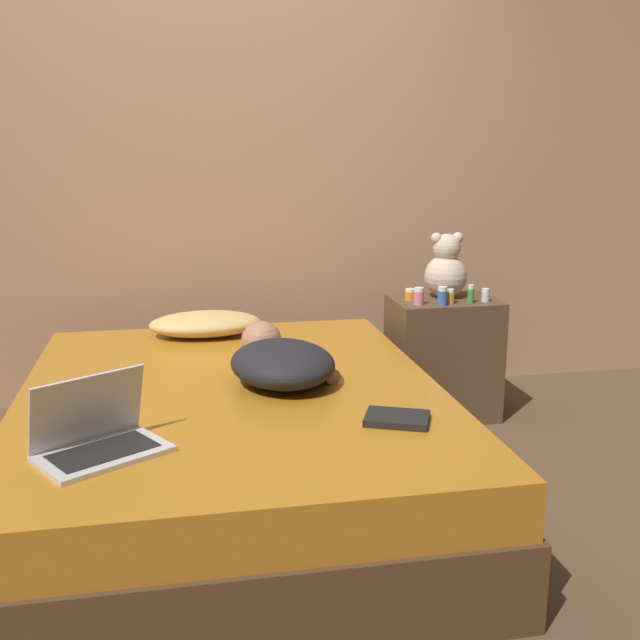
{
  "coord_description": "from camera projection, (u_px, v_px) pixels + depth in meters",
  "views": [
    {
      "loc": [
        -0.19,
        -2.66,
        1.34
      ],
      "look_at": [
        0.38,
        0.25,
        0.63
      ],
      "focal_mm": 42.0,
      "sensor_mm": 36.0,
      "label": 1
    }
  ],
  "objects": [
    {
      "name": "pillow",
      "position": [
        205.0,
        324.0,
        3.5
      ],
      "size": [
        0.52,
        0.31,
        0.11
      ],
      "color": "tan",
      "rests_on": "bed"
    },
    {
      "name": "bottle_clear",
      "position": [
        486.0,
        295.0,
        3.58
      ],
      "size": [
        0.04,
        0.04,
        0.06
      ],
      "color": "silver",
      "rests_on": "nightstand"
    },
    {
      "name": "laptop",
      "position": [
        97.0,
        436.0,
        2.18
      ],
      "size": [
        0.42,
        0.38,
        0.23
      ],
      "rotation": [
        0.0,
        0.0,
        0.55
      ],
      "color": "silver",
      "rests_on": "bed"
    },
    {
      "name": "bottle_amber",
      "position": [
        450.0,
        297.0,
        3.53
      ],
      "size": [
        0.04,
        0.04,
        0.07
      ],
      "color": "gold",
      "rests_on": "nightstand"
    },
    {
      "name": "nightstand",
      "position": [
        443.0,
        358.0,
        3.7
      ],
      "size": [
        0.51,
        0.36,
        0.59
      ],
      "color": "brown",
      "rests_on": "ground_plane"
    },
    {
      "name": "wall_back",
      "position": [
        207.0,
        150.0,
        3.79
      ],
      "size": [
        8.0,
        0.06,
        2.6
      ],
      "color": "tan",
      "rests_on": "ground_plane"
    },
    {
      "name": "bottle_green",
      "position": [
        471.0,
        294.0,
        3.54
      ],
      "size": [
        0.03,
        0.03,
        0.09
      ],
      "color": "#3D8E4C",
      "rests_on": "nightstand"
    },
    {
      "name": "bottle_blue",
      "position": [
        442.0,
        296.0,
        3.5
      ],
      "size": [
        0.05,
        0.05,
        0.09
      ],
      "color": "#3866B2",
      "rests_on": "nightstand"
    },
    {
      "name": "book",
      "position": [
        397.0,
        418.0,
        2.43
      ],
      "size": [
        0.25,
        0.22,
        0.02
      ],
      "rotation": [
        0.0,
        0.0,
        -0.41
      ],
      "color": "black",
      "rests_on": "bed"
    },
    {
      "name": "bottle_pink",
      "position": [
        419.0,
        296.0,
        3.51
      ],
      "size": [
        0.05,
        0.05,
        0.08
      ],
      "color": "pink",
      "rests_on": "nightstand"
    },
    {
      "name": "ground_plane",
      "position": [
        235.0,
        499.0,
        2.88
      ],
      "size": [
        12.0,
        12.0,
        0.0
      ],
      "primitive_type": "plane",
      "color": "brown"
    },
    {
      "name": "bed",
      "position": [
        233.0,
        444.0,
        2.83
      ],
      "size": [
        1.56,
        1.98,
        0.45
      ],
      "color": "#4C331E",
      "rests_on": "ground_plane"
    },
    {
      "name": "person_lying",
      "position": [
        280.0,
        360.0,
        2.84
      ],
      "size": [
        0.45,
        0.65,
        0.17
      ],
      "rotation": [
        0.0,
        0.0,
        0.14
      ],
      "color": "black",
      "rests_on": "bed"
    },
    {
      "name": "teddy_bear",
      "position": [
        446.0,
        269.0,
        3.65
      ],
      "size": [
        0.21,
        0.21,
        0.32
      ],
      "color": "beige",
      "rests_on": "nightstand"
    },
    {
      "name": "bottle_orange",
      "position": [
        410.0,
        295.0,
        3.61
      ],
      "size": [
        0.05,
        0.05,
        0.06
      ],
      "color": "orange",
      "rests_on": "nightstand"
    }
  ]
}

